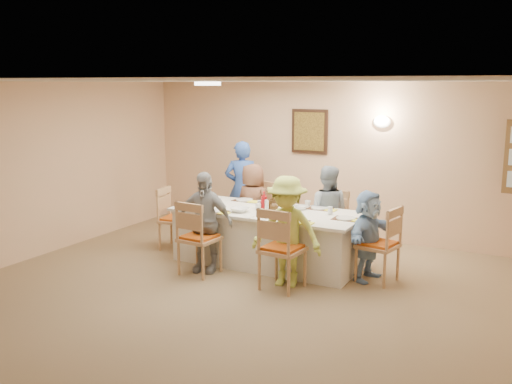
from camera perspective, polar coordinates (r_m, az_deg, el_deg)
The scene contains 44 objects.
ground at distance 6.62m, azimuth -4.20°, elevation -11.16°, with size 7.00×7.00×0.00m, color olive.
room_walls at distance 6.22m, azimuth -4.40°, elevation 1.89°, with size 7.00×7.00×7.00m.
wall_picture at distance 9.40m, azimuth 5.37°, elevation 6.05°, with size 0.62×0.05×0.72m.
wall_sconce at distance 8.97m, azimuth 12.48°, elevation 6.90°, with size 0.26×0.09×0.18m, color white.
ceiling_light at distance 7.94m, azimuth -4.86°, elevation 10.75°, with size 0.36×0.36×0.05m, color white.
dining_table at distance 7.92m, azimuth 1.19°, elevation -4.51°, with size 2.60×1.10×0.76m, color silver.
chair_back_left at distance 8.85m, azimuth 0.04°, elevation -2.14°, with size 0.47×0.47×0.98m, color tan, non-canonical shape.
chair_back_right at distance 8.38m, azimuth 7.33°, elevation -3.10°, with size 0.45×0.45×0.94m, color tan, non-canonical shape.
chair_front_left at distance 7.52m, azimuth -5.67°, elevation -4.48°, with size 0.48×0.48×1.00m, color tan, non-canonical shape.
chair_front_right at distance 6.94m, azimuth 2.67°, elevation -5.59°, with size 0.49×0.49×1.03m, color tan, non-canonical shape.
chair_left_end at distance 8.69m, azimuth -8.00°, elevation -2.63°, with size 0.45×0.45×0.94m, color tan, non-canonical shape.
chair_right_end at distance 7.36m, azimuth 12.09°, elevation -5.06°, with size 0.47×0.47×0.98m, color tan, non-canonical shape.
diner_back_left at distance 8.72m, azimuth -0.32°, elevation -1.32°, with size 0.68×0.50×1.28m, color brown.
diner_back_right at distance 8.23m, azimuth 7.07°, elevation -1.96°, with size 0.73×0.62×1.33m, color #8F9DAC.
diner_front_left at distance 7.57m, azimuth -5.19°, elevation -3.00°, with size 0.83×0.45×1.35m, color #969696.
diner_front_right at distance 7.00m, azimuth 3.10°, elevation -3.98°, with size 0.94×0.60×1.38m, color #C6D955.
diner_right_end at distance 7.37m, azimuth 11.14°, elevation -4.28°, with size 0.55×1.13×1.16m, color #8CB5E2.
caregiver at distance 9.31m, azimuth -1.40°, elevation 0.34°, with size 0.67×0.57×1.56m, color #355DBB.
placemat_fl at distance 7.76m, azimuth -4.16°, elevation -1.95°, with size 0.36×0.27×0.01m, color #472B19.
plate_fl at distance 7.76m, azimuth -4.16°, elevation -1.88°, with size 0.25×0.25×0.02m, color white.
napkin_fl at distance 7.63m, azimuth -3.21°, elevation -2.11°, with size 0.14×0.14×0.01m, color yellow.
placemat_fr at distance 7.21m, azimuth 3.97°, elevation -2.94°, with size 0.33×0.24×0.01m, color #472B19.
plate_fr at distance 7.21m, azimuth 3.97°, elevation -2.86°, with size 0.23×0.23×0.01m, color white.
napkin_fr at distance 7.10m, azimuth 5.14°, elevation -3.12°, with size 0.15×0.15×0.01m, color yellow.
placemat_bl at distance 8.47m, azimuth -1.16°, elevation -0.84°, with size 0.33×0.25×0.01m, color #472B19.
plate_bl at distance 8.47m, azimuth -1.16°, elevation -0.77°, with size 0.25×0.25×0.02m, color white.
napkin_bl at distance 8.34m, azimuth -0.24°, elevation -0.97°, with size 0.15×0.15×0.01m, color yellow.
placemat_br at distance 7.97m, azimuth 6.42°, elevation -1.65°, with size 0.34×0.25×0.01m, color #472B19.
plate_br at distance 7.97m, azimuth 6.42°, elevation -1.58°, with size 0.25×0.25×0.02m, color white.
napkin_br at distance 7.86m, azimuth 7.51°, elevation -1.80°, with size 0.15×0.15×0.01m, color yellow.
placemat_le at distance 8.37m, azimuth -5.55°, elevation -1.03°, with size 0.36×0.27×0.01m, color #472B19.
plate_le at distance 8.37m, azimuth -5.55°, elevation -0.96°, with size 0.23×0.23×0.01m, color white.
napkin_le at distance 8.23m, azimuth -4.69°, elevation -1.16°, with size 0.14×0.14×0.01m, color yellow.
placemat_re at distance 7.41m, azimuth 8.97°, elevation -2.67°, with size 0.33×0.25×0.01m, color #472B19.
plate_re at distance 7.41m, azimuth 8.97°, elevation -2.59°, with size 0.25×0.25×0.02m, color white.
napkin_re at distance 7.31m, azimuth 10.18°, elevation -2.84°, with size 0.14×0.14×0.01m, color yellow.
teacup_a at distance 7.95m, azimuth -5.12°, elevation -1.32°, with size 0.16×0.16×0.10m, color white.
teacup_b at distance 8.11m, azimuth 5.19°, elevation -1.14°, with size 0.09×0.09×0.08m, color white.
bowl_a at distance 7.72m, azimuth -1.63°, elevation -1.79°, with size 0.26×0.26×0.06m, color white.
bowl_b at distance 7.89m, azimuth 4.53°, elevation -1.56°, with size 0.22×0.22×0.05m, color white.
condiment_ketchup at distance 7.85m, azimuth 0.80°, elevation -0.85°, with size 0.11×0.11×0.26m, color #A10D12.
condiment_brown at distance 7.80m, azimuth 1.73°, elevation -1.04°, with size 0.12×0.12×0.22m, color #422A11.
condiment_malt at distance 7.74m, azimuth 1.81°, elevation -1.37°, with size 0.14×0.14×0.16m, color #422A11.
drinking_glass at distance 7.93m, azimuth 0.39°, elevation -1.25°, with size 0.07×0.07×0.11m, color silver.
Camera 1 is at (3.28, -5.19, 2.48)m, focal length 40.00 mm.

